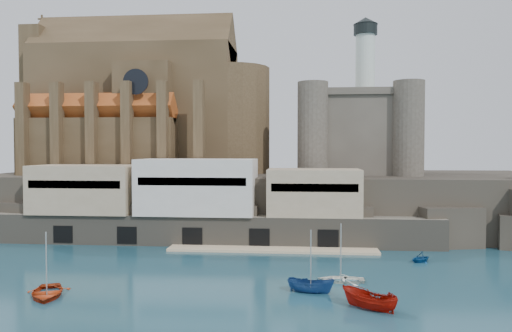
{
  "coord_description": "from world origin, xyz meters",
  "views": [
    {
      "loc": [
        6.14,
        -52.9,
        14.63
      ],
      "look_at": [
        -1.65,
        32.0,
        11.65
      ],
      "focal_mm": 35.0,
      "sensor_mm": 36.0,
      "label": 1
    }
  ],
  "objects_px": {
    "castle_keep": "(355,129)",
    "boat_2": "(311,292)",
    "church": "(146,110)",
    "boat_0": "(47,296)"
  },
  "relations": [
    {
      "from": "castle_keep",
      "to": "boat_2",
      "type": "relative_size",
      "value": 6.04
    },
    {
      "from": "castle_keep",
      "to": "boat_2",
      "type": "bearing_deg",
      "value": -101.68
    },
    {
      "from": "church",
      "to": "boat_0",
      "type": "bearing_deg",
      "value": -83.9
    },
    {
      "from": "boat_0",
      "to": "boat_2",
      "type": "bearing_deg",
      "value": -13.52
    },
    {
      "from": "castle_keep",
      "to": "boat_0",
      "type": "relative_size",
      "value": 4.69
    },
    {
      "from": "church",
      "to": "boat_2",
      "type": "bearing_deg",
      "value": -54.79
    },
    {
      "from": "castle_keep",
      "to": "church",
      "type": "bearing_deg",
      "value": 178.89
    },
    {
      "from": "church",
      "to": "boat_2",
      "type": "height_order",
      "value": "church"
    },
    {
      "from": "boat_2",
      "to": "boat_0",
      "type": "bearing_deg",
      "value": 110.16
    },
    {
      "from": "castle_keep",
      "to": "boat_0",
      "type": "xyz_separation_m",
      "value": [
        -35.09,
        -47.14,
        -18.31
      ]
    }
  ]
}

